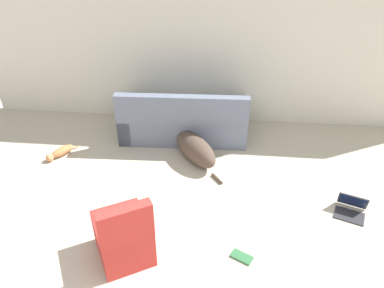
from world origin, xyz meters
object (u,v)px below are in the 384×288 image
Objects in this scene: couch at (183,122)px; book_green at (242,257)px; cat at (60,152)px; side_chair at (124,236)px; laptop_open at (351,207)px; dog at (192,146)px.

couch reaches higher than book_green.
side_chair is at bearing 74.38° from cat.
laptop_open is 1.61m from book_green.
dog is at bearing -134.77° from side_chair.
book_green is (0.73, -1.87, -0.17)m from dog.
side_chair is at bearing -140.44° from laptop_open.
side_chair is at bearing 79.61° from couch.
dog is at bearing 107.06° from couch.
dog is at bearing 130.42° from cat.
laptop_open is (4.09, -0.84, 0.01)m from cat.
dog is 2.01m from book_green.
cat is at bearing 148.20° from book_green.
laptop_open is 2.81m from side_chair.
couch is 4.06× the size of cat.
dog is 2.03m from side_chair.
book_green is at bearing -128.11° from laptop_open.
book_green is (-1.37, -0.85, -0.06)m from laptop_open.
side_chair is (-0.55, -1.95, 0.12)m from dog.
side_chair is at bearing -176.28° from book_green.
dog is 4.65× the size of book_green.
cat is at bearing -79.86° from side_chair.
couch reaches higher than cat.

